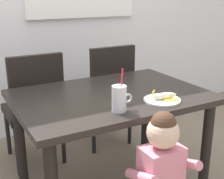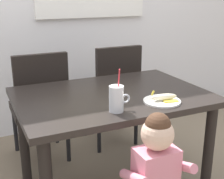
{
  "view_description": "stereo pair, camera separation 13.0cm",
  "coord_description": "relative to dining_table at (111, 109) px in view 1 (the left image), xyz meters",
  "views": [
    {
      "loc": [
        -0.94,
        -1.72,
        1.41
      ],
      "look_at": [
        -0.04,
        -0.09,
        0.82
      ],
      "focal_mm": 49.66,
      "sensor_mm": 36.0,
      "label": 1
    },
    {
      "loc": [
        -0.82,
        -1.77,
        1.41
      ],
      "look_at": [
        -0.04,
        -0.09,
        0.82
      ],
      "focal_mm": 49.66,
      "sensor_mm": 36.0,
      "label": 2
    }
  ],
  "objects": [
    {
      "name": "milk_cup",
      "position": [
        -0.11,
        -0.3,
        0.18
      ],
      "size": [
        0.13,
        0.08,
        0.25
      ],
      "color": "silver",
      "rests_on": "dining_table"
    },
    {
      "name": "toddler_standing",
      "position": [
        -0.02,
        -0.59,
        -0.12
      ],
      "size": [
        0.33,
        0.24,
        0.84
      ],
      "color": "#3F4760",
      "rests_on": "ground"
    },
    {
      "name": "peeled_banana",
      "position": [
        0.22,
        -0.28,
        0.14
      ],
      "size": [
        0.17,
        0.12,
        0.07
      ],
      "rotation": [
        0.0,
        0.0,
        -0.16
      ],
      "color": "#F4EAC6",
      "rests_on": "snack_plate"
    },
    {
      "name": "dining_table",
      "position": [
        0.0,
        0.0,
        0.0
      ],
      "size": [
        1.26,
        0.88,
        0.76
      ],
      "color": "black",
      "rests_on": "ground"
    },
    {
      "name": "snack_plate",
      "position": [
        0.21,
        -0.28,
        0.12
      ],
      "size": [
        0.23,
        0.23,
        0.01
      ],
      "primitive_type": "cylinder",
      "color": "white",
      "rests_on": "dining_table"
    },
    {
      "name": "dining_chair_left",
      "position": [
        -0.35,
        0.65,
        -0.11
      ],
      "size": [
        0.44,
        0.45,
        0.96
      ],
      "rotation": [
        0.0,
        0.0,
        3.14
      ],
      "color": "black",
      "rests_on": "ground"
    },
    {
      "name": "dining_chair_right",
      "position": [
        0.33,
        0.68,
        -0.11
      ],
      "size": [
        0.44,
        0.44,
        0.96
      ],
      "rotation": [
        0.0,
        0.0,
        3.14
      ],
      "color": "black",
      "rests_on": "ground"
    }
  ]
}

